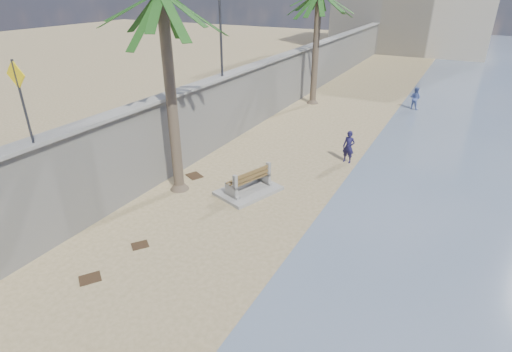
% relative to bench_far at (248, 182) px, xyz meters
% --- Properties ---
extents(ground_plane, '(140.00, 140.00, 0.00)m').
position_rel_bench_far_xyz_m(ground_plane, '(1.22, -7.68, -0.46)').
color(ground_plane, '#9F8961').
extents(seawall, '(0.45, 70.00, 3.50)m').
position_rel_bench_far_xyz_m(seawall, '(-3.98, 12.32, 1.29)').
color(seawall, gray).
rests_on(seawall, ground_plane).
extents(wall_cap, '(0.80, 70.00, 0.12)m').
position_rel_bench_far_xyz_m(wall_cap, '(-3.98, 12.32, 3.09)').
color(wall_cap, gray).
rests_on(wall_cap, seawall).
extents(bench_far, '(2.43, 2.92, 1.05)m').
position_rel_bench_far_xyz_m(bench_far, '(0.00, 0.00, 0.00)').
color(bench_far, gray).
rests_on(bench_far, ground_plane).
extents(pedestrian_sign, '(0.78, 0.07, 2.40)m').
position_rel_bench_far_xyz_m(pedestrian_sign, '(-3.78, -6.18, 4.70)').
color(pedestrian_sign, '#2D2D33').
rests_on(pedestrian_sign, wall_cap).
extents(streetlight, '(0.28, 0.28, 5.12)m').
position_rel_bench_far_xyz_m(streetlight, '(-3.88, 4.32, 6.19)').
color(streetlight, '#2D2D33').
rests_on(streetlight, wall_cap).
extents(person_a, '(0.69, 0.50, 1.80)m').
position_rel_bench_far_xyz_m(person_a, '(2.73, 4.98, 0.44)').
color(person_a, '#18153A').
rests_on(person_a, ground_plane).
extents(person_b, '(0.97, 0.85, 1.68)m').
position_rel_bench_far_xyz_m(person_b, '(4.13, 16.02, 0.38)').
color(person_b, '#4D5FA1').
rests_on(person_b, ground_plane).
extents(debris_b, '(0.74, 0.77, 0.03)m').
position_rel_bench_far_xyz_m(debris_b, '(-1.48, -6.94, -0.44)').
color(debris_b, '#382616').
rests_on(debris_b, ground_plane).
extents(debris_c, '(0.89, 0.82, 0.03)m').
position_rel_bench_far_xyz_m(debris_c, '(-2.90, 0.19, -0.44)').
color(debris_c, '#382616').
rests_on(debris_c, ground_plane).
extents(debris_d, '(0.66, 0.68, 0.03)m').
position_rel_bench_far_xyz_m(debris_d, '(-1.35, -4.98, -0.44)').
color(debris_d, '#382616').
rests_on(debris_d, ground_plane).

